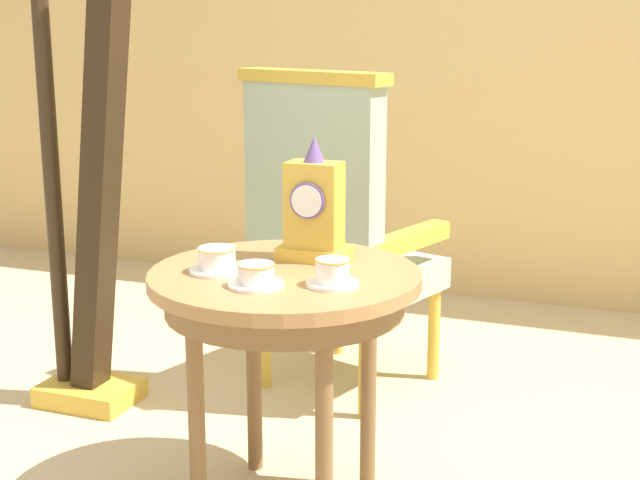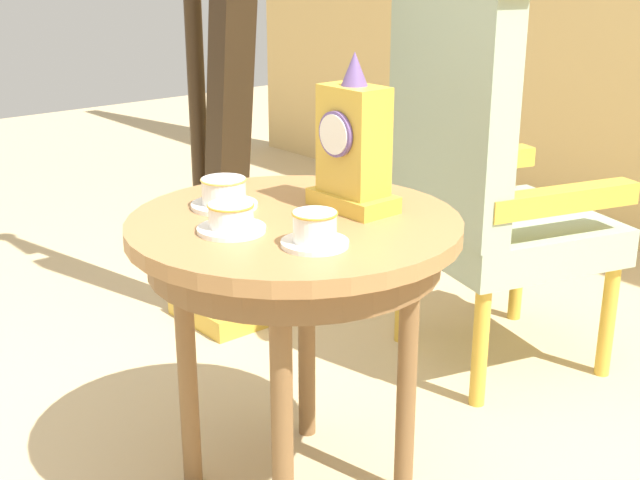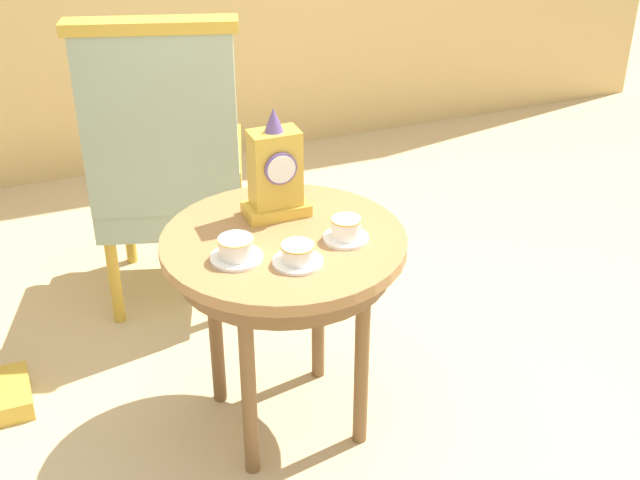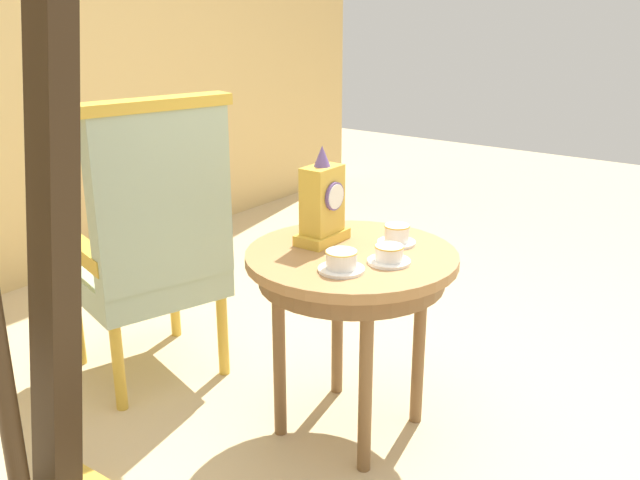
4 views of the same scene
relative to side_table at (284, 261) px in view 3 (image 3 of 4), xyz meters
name	(u,v)px [view 3 (image 3 of 4)]	position (x,y,z in m)	size (l,w,h in m)	color
ground_plane	(315,426)	(0.07, -0.07, -0.59)	(10.00, 10.00, 0.00)	tan
side_table	(284,261)	(0.00, 0.00, 0.00)	(0.71, 0.71, 0.67)	#9E7042
teacup_left	(236,249)	(-0.16, -0.07, 0.11)	(0.15, 0.15, 0.07)	white
teacup_right	(298,255)	(-0.01, -0.15, 0.11)	(0.14, 0.14, 0.06)	white
teacup_center	(346,230)	(0.16, -0.08, 0.11)	(0.13, 0.13, 0.07)	white
mantel_clock	(275,173)	(0.03, 0.14, 0.21)	(0.19, 0.11, 0.34)	gold
armchair	(167,163)	(-0.16, 0.80, 0.00)	(0.67, 0.66, 1.14)	#9EB299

